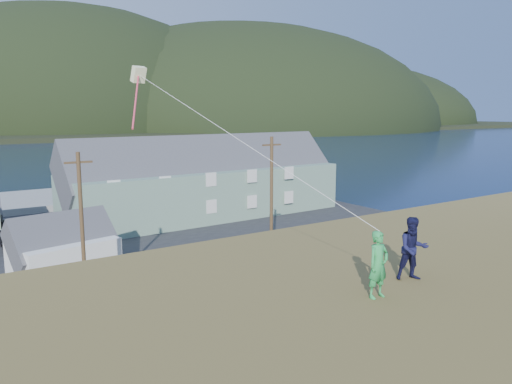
% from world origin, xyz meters
% --- Properties ---
extents(ground, '(900.00, 900.00, 0.00)m').
position_xyz_m(ground, '(0.00, 0.00, 0.00)').
color(ground, '#0A1638').
rests_on(ground, ground).
extents(grass_strip, '(110.00, 8.00, 0.10)m').
position_xyz_m(grass_strip, '(0.00, -2.00, 0.05)').
color(grass_strip, '#4C3D19').
rests_on(grass_strip, ground).
extents(waterfront_lot, '(72.00, 36.00, 0.12)m').
position_xyz_m(waterfront_lot, '(0.00, 17.00, 0.06)').
color(waterfront_lot, '#28282B').
rests_on(waterfront_lot, ground).
extents(far_hills, '(760.00, 265.00, 143.00)m').
position_xyz_m(far_hills, '(35.59, 279.38, 2.00)').
color(far_hills, black).
rests_on(far_hills, ground).
extents(lodge, '(31.81, 9.88, 11.09)m').
position_xyz_m(lodge, '(17.33, 20.89, 4.28)').
color(lodge, slate).
rests_on(lodge, waterfront_lot).
extents(shed_white, '(7.82, 5.94, 5.61)m').
position_xyz_m(shed_white, '(-1.08, 8.28, 2.18)').
color(shed_white, white).
rests_on(shed_white, waterfront_lot).
extents(utility_poles, '(28.83, 0.24, 9.86)m').
position_xyz_m(utility_poles, '(-1.67, 1.50, 4.91)').
color(utility_poles, '#47331E').
rests_on(utility_poles, waterfront_lot).
extents(kite_flyer_green, '(0.62, 0.41, 1.70)m').
position_xyz_m(kite_flyer_green, '(0.33, -19.74, 8.05)').
color(kite_flyer_green, green).
rests_on(kite_flyer_green, hillside).
extents(kite_flyer_navy, '(1.06, 0.99, 1.76)m').
position_xyz_m(kite_flyer_navy, '(2.13, -19.34, 8.08)').
color(kite_flyer_navy, '#15163B').
rests_on(kite_flyer_navy, hillside).
extents(kite_rig, '(1.93, 4.77, 10.27)m').
position_xyz_m(kite_rig, '(-2.30, -11.07, 12.86)').
color(kite_rig, '#F9FBBF').
rests_on(kite_rig, ground).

